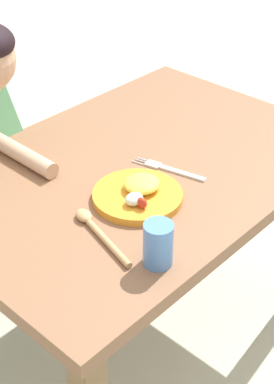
# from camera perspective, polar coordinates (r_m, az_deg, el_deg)

# --- Properties ---
(ground_plane) EXTENTS (8.00, 8.00, 0.00)m
(ground_plane) POSITION_cam_1_polar(r_m,az_deg,el_deg) (1.97, 0.06, -13.88)
(ground_plane) COLOR beige
(dining_table) EXTENTS (1.09, 0.75, 0.67)m
(dining_table) POSITION_cam_1_polar(r_m,az_deg,el_deg) (1.58, 0.08, 0.02)
(dining_table) COLOR brown
(dining_table) RESTS_ON ground_plane
(plate) EXTENTS (0.22, 0.22, 0.05)m
(plate) POSITION_cam_1_polar(r_m,az_deg,el_deg) (1.39, 0.12, -0.17)
(plate) COLOR orange
(plate) RESTS_ON dining_table
(fork) EXTENTS (0.06, 0.20, 0.01)m
(fork) POSITION_cam_1_polar(r_m,az_deg,el_deg) (1.50, 3.24, 2.23)
(fork) COLOR silver
(fork) RESTS_ON dining_table
(spoon) EXTENTS (0.08, 0.22, 0.02)m
(spoon) POSITION_cam_1_polar(r_m,az_deg,el_deg) (1.29, -4.00, -3.71)
(spoon) COLOR tan
(spoon) RESTS_ON dining_table
(drinking_cup) EXTENTS (0.06, 0.06, 0.10)m
(drinking_cup) POSITION_cam_1_polar(r_m,az_deg,el_deg) (1.19, 2.09, -5.15)
(drinking_cup) COLOR #5487CD
(drinking_cup) RESTS_ON dining_table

